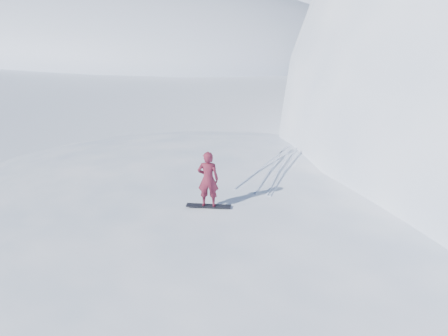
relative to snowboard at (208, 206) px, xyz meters
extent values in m
plane|color=white|center=(1.19, -1.02, -2.41)|extent=(400.00, 400.00, 0.00)
ellipsoid|color=white|center=(2.19, 1.98, -2.41)|extent=(36.00, 28.00, 4.80)
ellipsoid|color=white|center=(-68.81, 58.98, -2.41)|extent=(120.00, 70.00, 28.00)
ellipsoid|color=white|center=(-38.81, 108.98, -2.41)|extent=(140.00, 90.00, 36.00)
ellipsoid|color=white|center=(-2.81, -3.02, -2.41)|extent=(6.00, 5.40, 0.80)
ellipsoid|color=white|center=(-0.81, 4.98, -2.41)|extent=(7.00, 6.30, 1.00)
cube|color=black|center=(0.00, 0.00, 0.00)|extent=(1.53, 0.96, 0.03)
imported|color=maroon|center=(0.00, 0.00, 1.00)|extent=(0.86, 0.74, 1.97)
ellipsoid|color=white|center=(-64.77, 34.25, -2.41)|extent=(10.71, 8.57, 7.50)
cube|color=silver|center=(-0.26, 4.77, 0.01)|extent=(0.54, 5.99, 0.04)
cube|color=silver|center=(0.07, 4.77, 0.01)|extent=(1.57, 5.82, 0.04)
cube|color=silver|center=(0.44, 4.77, 0.01)|extent=(1.76, 5.77, 0.04)
cube|color=silver|center=(0.69, 4.77, 0.01)|extent=(1.55, 5.83, 0.04)
camera|label=1|loc=(7.86, -11.24, 6.63)|focal=35.00mm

